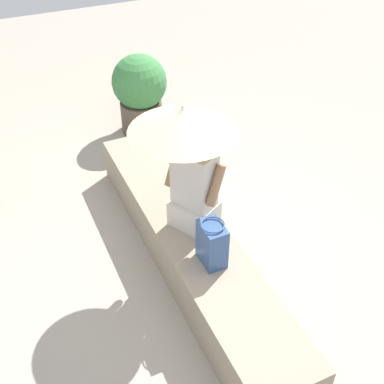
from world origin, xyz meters
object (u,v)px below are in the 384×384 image
object	(u,v)px
person_seated	(194,186)
planter_far	(140,91)
handbag_black	(212,243)
parasol	(183,120)

from	to	relation	value
person_seated	planter_far	bearing A→B (deg)	-8.64
planter_far	person_seated	bearing A→B (deg)	171.36
handbag_black	planter_far	world-z (taller)	planter_far
parasol	person_seated	bearing A→B (deg)	-126.85
person_seated	handbag_black	world-z (taller)	person_seated
parasol	handbag_black	distance (m)	0.91
person_seated	handbag_black	distance (m)	0.48
parasol	planter_far	distance (m)	2.35
handbag_black	planter_far	distance (m)	2.67
handbag_black	planter_far	bearing A→B (deg)	-8.42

